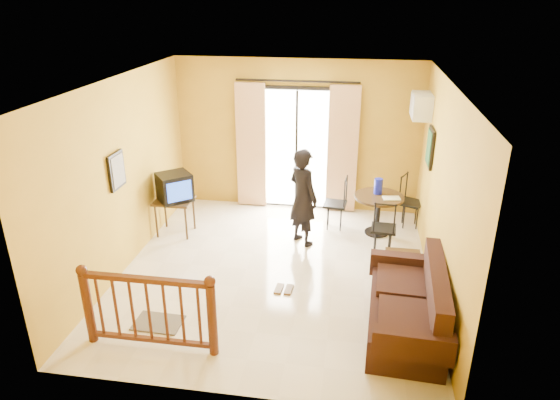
% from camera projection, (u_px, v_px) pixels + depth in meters
% --- Properties ---
extents(ground, '(5.00, 5.00, 0.00)m').
position_uv_depth(ground, '(275.00, 271.00, 7.46)').
color(ground, beige).
rests_on(ground, ground).
extents(room_shell, '(5.00, 5.00, 5.00)m').
position_uv_depth(room_shell, '(275.00, 164.00, 6.80)').
color(room_shell, white).
rests_on(room_shell, ground).
extents(balcony_door, '(2.25, 0.14, 2.46)m').
position_uv_depth(balcony_door, '(296.00, 148.00, 9.22)').
color(balcony_door, black).
rests_on(balcony_door, ground).
extents(tv_table, '(0.63, 0.52, 0.62)m').
position_uv_depth(tv_table, '(174.00, 204.00, 8.44)').
color(tv_table, black).
rests_on(tv_table, ground).
extents(television, '(0.69, 0.69, 0.46)m').
position_uv_depth(television, '(175.00, 187.00, 8.31)').
color(television, black).
rests_on(television, tv_table).
extents(picture_left, '(0.05, 0.42, 0.52)m').
position_uv_depth(picture_left, '(117.00, 171.00, 7.00)').
color(picture_left, black).
rests_on(picture_left, room_shell).
extents(dining_table, '(0.83, 0.83, 0.70)m').
position_uv_depth(dining_table, '(379.00, 204.00, 8.43)').
color(dining_table, black).
rests_on(dining_table, ground).
extents(water_jug, '(0.14, 0.14, 0.27)m').
position_uv_depth(water_jug, '(378.00, 186.00, 8.42)').
color(water_jug, '#1219B2').
rests_on(water_jug, dining_table).
extents(serving_tray, '(0.31, 0.22, 0.02)m').
position_uv_depth(serving_tray, '(391.00, 198.00, 8.25)').
color(serving_tray, beige).
rests_on(serving_tray, dining_table).
extents(dining_chairs, '(1.80, 1.59, 0.95)m').
position_uv_depth(dining_chairs, '(374.00, 235.00, 8.57)').
color(dining_chairs, black).
rests_on(dining_chairs, ground).
extents(air_conditioner, '(0.31, 0.60, 0.40)m').
position_uv_depth(air_conditioner, '(421.00, 106.00, 8.10)').
color(air_conditioner, white).
rests_on(air_conditioner, room_shell).
extents(botanical_print, '(0.05, 0.50, 0.60)m').
position_uv_depth(botanical_print, '(430.00, 147.00, 7.69)').
color(botanical_print, black).
rests_on(botanical_print, room_shell).
extents(coffee_table, '(0.49, 0.89, 0.40)m').
position_uv_depth(coffee_table, '(404.00, 271.00, 6.96)').
color(coffee_table, black).
rests_on(coffee_table, ground).
extents(bowl, '(0.28, 0.28, 0.07)m').
position_uv_depth(bowl, '(404.00, 258.00, 6.98)').
color(bowl, brown).
rests_on(bowl, coffee_table).
extents(sofa, '(0.95, 1.89, 0.88)m').
position_uv_depth(sofa, '(411.00, 309.00, 6.03)').
color(sofa, black).
rests_on(sofa, ground).
extents(standing_person, '(0.70, 0.68, 1.62)m').
position_uv_depth(standing_person, '(303.00, 197.00, 8.03)').
color(standing_person, black).
rests_on(standing_person, ground).
extents(stair_balustrade, '(1.63, 0.13, 1.04)m').
position_uv_depth(stair_balustrade, '(148.00, 306.00, 5.68)').
color(stair_balustrade, '#471E0F').
rests_on(stair_balustrade, ground).
extents(doormat, '(0.61, 0.42, 0.02)m').
position_uv_depth(doormat, '(158.00, 323.00, 6.30)').
color(doormat, '#5A5348').
rests_on(doormat, ground).
extents(sandals, '(0.26, 0.26, 0.03)m').
position_uv_depth(sandals, '(284.00, 289.00, 7.00)').
color(sandals, brown).
rests_on(sandals, ground).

